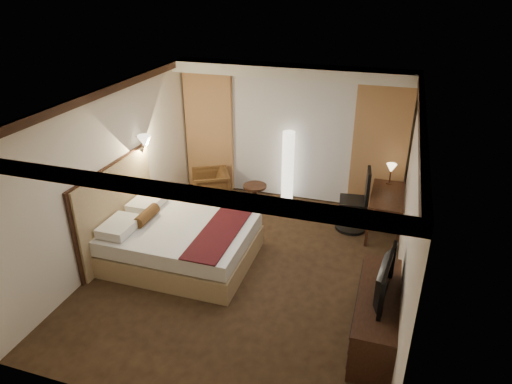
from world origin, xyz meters
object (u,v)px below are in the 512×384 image
(office_chair, at_px, (354,199))
(side_table, at_px, (255,197))
(bed, at_px, (182,243))
(dresser, at_px, (376,315))
(desk, at_px, (385,213))
(armchair, at_px, (211,185))
(television, at_px, (379,275))
(floor_lamp, at_px, (288,167))

(office_chair, bearing_deg, side_table, 167.29)
(bed, relative_size, dresser, 1.30)
(desk, relative_size, dresser, 0.73)
(desk, relative_size, office_chair, 1.05)
(bed, relative_size, armchair, 3.07)
(side_table, height_order, desk, desk)
(desk, relative_size, television, 1.25)
(office_chair, relative_size, television, 1.19)
(desk, bearing_deg, side_table, 176.35)
(side_table, bearing_deg, dresser, -48.68)
(bed, distance_m, television, 3.22)
(side_table, bearing_deg, armchair, 177.84)
(bed, distance_m, dresser, 3.19)
(bed, xyz_separation_m, side_table, (0.57, 2.05, -0.07))
(floor_lamp, bearing_deg, dresser, -59.27)
(television, bearing_deg, dresser, -84.13)
(office_chair, bearing_deg, television, -84.07)
(side_table, height_order, television, television)
(floor_lamp, xyz_separation_m, television, (1.96, -3.35, 0.20))
(floor_lamp, xyz_separation_m, dresser, (1.99, -3.35, -0.42))
(office_chair, height_order, television, office_chair)
(bed, relative_size, office_chair, 1.87)
(floor_lamp, distance_m, desk, 2.08)
(bed, distance_m, office_chair, 3.09)
(desk, distance_m, television, 2.76)
(armchair, bearing_deg, side_table, 59.97)
(desk, xyz_separation_m, television, (0.02, -2.70, 0.57))
(desk, xyz_separation_m, dresser, (0.05, -2.70, -0.04))
(armchair, bearing_deg, bed, -17.77)
(floor_lamp, relative_size, office_chair, 1.27)
(dresser, bearing_deg, desk, 91.06)
(armchair, relative_size, television, 0.73)
(side_table, bearing_deg, desk, -3.65)
(side_table, xyz_separation_m, dresser, (2.51, -2.86, 0.08))
(armchair, xyz_separation_m, television, (3.43, -2.89, 0.59))
(floor_lamp, distance_m, office_chair, 1.55)
(armchair, relative_size, side_table, 1.43)
(desk, height_order, television, television)
(side_table, xyz_separation_m, desk, (2.46, -0.16, 0.12))
(office_chair, bearing_deg, dresser, -83.45)
(armchair, distance_m, desk, 3.41)
(floor_lamp, height_order, dresser, floor_lamp)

